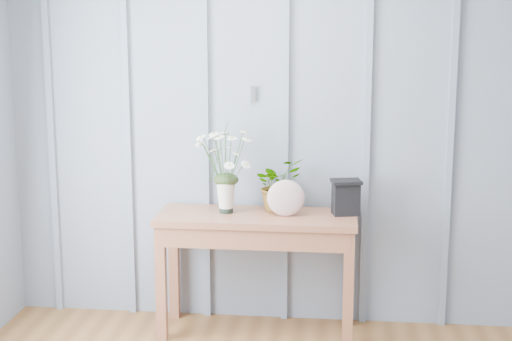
# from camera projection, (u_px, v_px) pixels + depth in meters

# --- Properties ---
(room_shell) EXTENTS (4.00, 4.50, 2.50)m
(room_shell) POSITION_uv_depth(u_px,v_px,m) (322.00, 1.00, 3.37)
(room_shell) COLOR gray
(room_shell) RESTS_ON ground
(sideboard) EXTENTS (1.20, 0.45, 0.75)m
(sideboard) POSITION_uv_depth(u_px,v_px,m) (257.00, 233.00, 4.73)
(sideboard) COLOR brown
(sideboard) RESTS_ON ground
(daisy_vase) EXTENTS (0.37, 0.29, 0.53)m
(daisy_vase) POSITION_uv_depth(u_px,v_px,m) (226.00, 159.00, 4.69)
(daisy_vase) COLOR black
(daisy_vase) RESTS_ON sideboard
(spider_plant) EXTENTS (0.39, 0.38, 0.32)m
(spider_plant) POSITION_uv_depth(u_px,v_px,m) (278.00, 184.00, 4.78)
(spider_plant) COLOR #233618
(spider_plant) RESTS_ON sideboard
(felt_disc_vessel) EXTENTS (0.23, 0.08, 0.22)m
(felt_disc_vessel) POSITION_uv_depth(u_px,v_px,m) (286.00, 198.00, 4.65)
(felt_disc_vessel) COLOR #935662
(felt_disc_vessel) RESTS_ON sideboard
(carved_box) EXTENTS (0.20, 0.17, 0.21)m
(carved_box) POSITION_uv_depth(u_px,v_px,m) (346.00, 197.00, 4.69)
(carved_box) COLOR black
(carved_box) RESTS_ON sideboard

